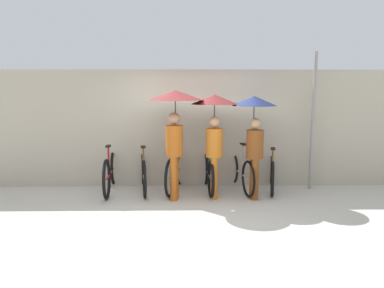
% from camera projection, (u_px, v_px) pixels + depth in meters
% --- Properties ---
extents(ground_plane, '(30.00, 30.00, 0.00)m').
position_uv_depth(ground_plane, '(193.00, 211.00, 6.41)').
color(ground_plane, beige).
extents(back_wall, '(11.29, 0.12, 2.45)m').
position_uv_depth(back_wall, '(192.00, 129.00, 7.89)').
color(back_wall, '#B2A893').
rests_on(back_wall, ground).
extents(parked_bicycle_0, '(0.44, 1.86, 1.01)m').
position_uv_depth(parked_bicycle_0, '(110.00, 172.00, 7.55)').
color(parked_bicycle_0, black).
rests_on(parked_bicycle_0, ground).
extents(parked_bicycle_1, '(0.46, 1.76, 1.01)m').
position_uv_depth(parked_bicycle_1, '(143.00, 172.00, 7.60)').
color(parked_bicycle_1, black).
rests_on(parked_bicycle_1, ground).
extents(parked_bicycle_2, '(0.51, 1.69, 1.02)m').
position_uv_depth(parked_bicycle_2, '(176.00, 172.00, 7.61)').
color(parked_bicycle_2, black).
rests_on(parked_bicycle_2, ground).
extents(parked_bicycle_3, '(0.44, 1.68, 1.06)m').
position_uv_depth(parked_bicycle_3, '(208.00, 172.00, 7.62)').
color(parked_bicycle_3, black).
rests_on(parked_bicycle_3, ground).
extents(parked_bicycle_4, '(0.47, 1.75, 1.00)m').
position_uv_depth(parked_bicycle_4, '(240.00, 172.00, 7.66)').
color(parked_bicycle_4, black).
rests_on(parked_bicycle_4, ground).
extents(parked_bicycle_5, '(0.51, 1.63, 1.00)m').
position_uv_depth(parked_bicycle_5, '(272.00, 172.00, 7.67)').
color(parked_bicycle_5, black).
rests_on(parked_bicycle_5, ground).
extents(pedestrian_leading, '(1.05, 1.05, 2.04)m').
position_uv_depth(pedestrian_leading, '(175.00, 113.00, 6.91)').
color(pedestrian_leading, '#B25619').
rests_on(pedestrian_leading, ground).
extents(pedestrian_center, '(0.89, 0.89, 1.96)m').
position_uv_depth(pedestrian_center, '(214.00, 120.00, 7.04)').
color(pedestrian_center, '#C66B1E').
rests_on(pedestrian_center, ground).
extents(pedestrian_trailing, '(0.84, 0.84, 1.93)m').
position_uv_depth(pedestrian_trailing, '(254.00, 122.00, 6.98)').
color(pedestrian_trailing, brown).
rests_on(pedestrian_trailing, ground).
extents(awning_pole, '(0.07, 0.07, 2.79)m').
position_uv_depth(awning_pole, '(313.00, 122.00, 7.57)').
color(awning_pole, gray).
rests_on(awning_pole, ground).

